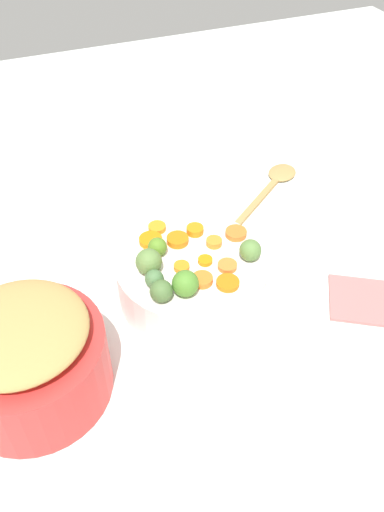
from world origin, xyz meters
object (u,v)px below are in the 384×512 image
metal_pot (30,365)px  wooden_spoon (274,183)px  serving_bowl_carrots (192,277)px  casserole_dish (268,495)px

metal_pot → wooden_spoon: metal_pot is taller
metal_pot → wooden_spoon: size_ratio=0.88×
serving_bowl_carrots → metal_pot: metal_pot is taller
serving_bowl_carrots → casserole_dish: bearing=81.6°
metal_pot → wooden_spoon: bearing=-150.2°
wooden_spoon → serving_bowl_carrots: bearing=39.3°
serving_bowl_carrots → metal_pot: 0.30m
metal_pot → casserole_dish: bearing=128.6°
serving_bowl_carrots → metal_pot: bearing=17.7°
serving_bowl_carrots → wooden_spoon: 0.38m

